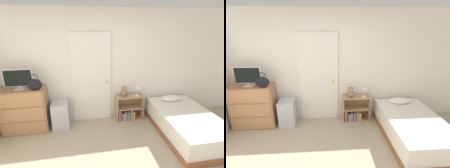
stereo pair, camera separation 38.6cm
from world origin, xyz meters
The scene contains 10 objects.
wall_back centered at (0.00, 2.04, 1.27)m, with size 10.00×0.06×2.55m.
door_closed centered at (-0.07, 1.99, 1.03)m, with size 0.89×0.09×2.05m.
dresser centered at (-1.51, 1.76, 0.48)m, with size 0.92×0.45×0.96m.
tv centered at (-1.53, 1.75, 1.18)m, with size 0.54×0.16×0.41m.
handbag centered at (-1.21, 1.62, 1.08)m, with size 0.28×0.09×0.33m.
storage_bin centered at (-0.79, 1.78, 0.29)m, with size 0.35×0.43×0.59m.
bookshelf centered at (0.76, 1.84, 0.22)m, with size 0.63×0.30×0.60m.
teddy_bear centered at (0.66, 1.84, 0.71)m, with size 0.16×0.16×0.25m.
desk_lamp centered at (0.99, 1.80, 0.77)m, with size 0.12×0.11×0.24m.
bed centered at (1.81, 1.05, 0.23)m, with size 1.09×1.90×0.58m.
Camera 1 is at (-0.29, -1.84, 2.21)m, focal length 28.00 mm.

